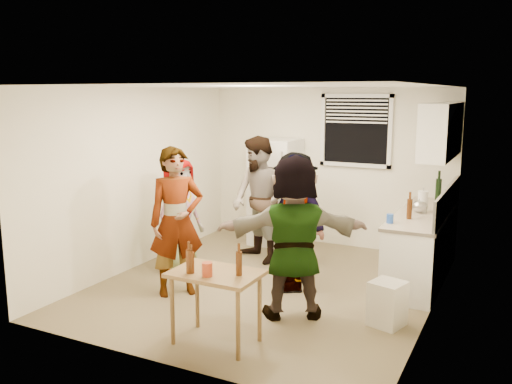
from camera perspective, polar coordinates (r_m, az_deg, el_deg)
The scene contains 23 objects.
room at distance 7.02m, azimuth 1.19°, elevation -9.82°, with size 4.00×4.50×2.50m, color white, non-canonical shape.
window at distance 8.52m, azimuth 10.46°, elevation 6.36°, with size 1.12×0.10×1.06m, color white, non-canonical shape.
refrigerator at distance 8.75m, azimuth 2.07°, elevation 0.02°, with size 0.70×0.70×1.70m, color white.
counter_lower at distance 7.46m, azimuth 17.07°, elevation -5.58°, with size 0.60×2.20×0.86m, color white.
countertop at distance 7.35m, azimuth 17.25°, elevation -2.20°, with size 0.64×2.22×0.04m, color beige.
backsplash at distance 7.27m, azimuth 19.55°, elevation -0.86°, with size 0.03×2.20×0.36m, color #A5A198.
upper_cabinets at distance 7.38m, azimuth 18.96°, elevation 6.16°, with size 0.34×1.60×0.70m, color white.
kettle at distance 7.31m, azimuth 16.81°, elevation -2.09°, with size 0.24×0.20×0.20m, color silver, non-canonical shape.
paper_towel at distance 7.34m, azimuth 17.10°, elevation -2.05°, with size 0.13×0.13×0.28m, color white.
wine_bottle at distance 8.13m, azimuth 18.58°, elevation -0.95°, with size 0.08×0.08×0.33m, color black.
beer_bottle_counter at distance 6.91m, azimuth 15.80°, elevation -2.74°, with size 0.06×0.06×0.25m, color #47230C.
blue_cup at distance 6.63m, azimuth 13.90°, elevation -3.20°, with size 0.08×0.08×0.11m, color blue.
picture_frame at distance 7.58m, azimuth 19.29°, elevation -1.27°, with size 0.02×0.16×0.14m, color gold.
trash_bin at distance 5.97m, azimuth 13.66°, elevation -11.25°, with size 0.33×0.33×0.48m, color silver.
serving_table at distance 5.56m, azimuth -4.16°, elevation -15.49°, with size 0.86×0.57×0.73m, color olive, non-canonical shape.
beer_bottle_table at distance 5.27m, azimuth -6.79°, elevation -8.46°, with size 0.05×0.05×0.21m, color #47230C.
red_cup at distance 5.17m, azimuth -5.15°, elevation -8.81°, with size 0.10×0.10×0.13m, color #A8381A.
guest_grey at distance 7.66m, azimuth -7.97°, elevation -8.15°, with size 0.77×1.57×0.50m, color #999999.
guest_stripe at distance 6.83m, azimuth -8.16°, elevation -10.49°, with size 0.66×1.80×0.43m, color #141933.
guest_back_left at distance 8.00m, azimuth 0.26°, elevation -7.23°, with size 0.89×1.82×0.69m, color brown.
guest_back_right at distance 7.71m, azimuth 4.07°, elevation -7.94°, with size 1.05×1.63×0.60m, color #3E3E43.
guest_black at distance 6.95m, azimuth 4.02°, elevation -10.03°, with size 0.99×1.70×0.41m, color black.
guest_orange at distance 6.16m, azimuth 3.90°, elevation -12.82°, with size 1.67×1.80×0.53m, color #D08948.
Camera 1 is at (2.82, -5.95, 2.42)m, focal length 38.00 mm.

